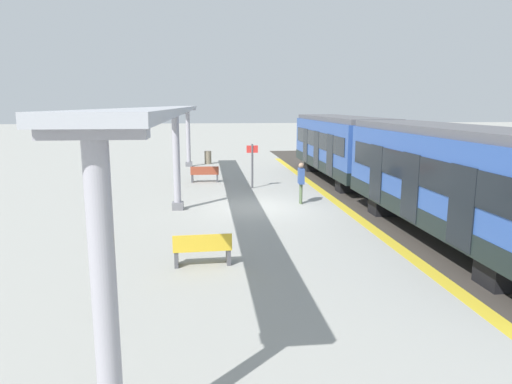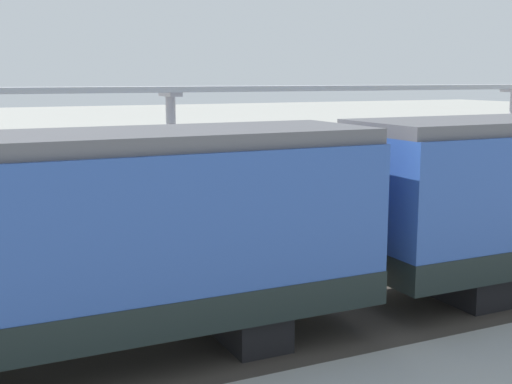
# 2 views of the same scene
# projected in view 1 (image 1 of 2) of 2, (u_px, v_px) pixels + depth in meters

# --- Properties ---
(ground_plane) EXTENTS (176.00, 176.00, 0.00)m
(ground_plane) POSITION_uv_depth(u_px,v_px,m) (258.00, 207.00, 18.83)
(ground_plane) COLOR #969690
(tactile_edge_strip) EXTENTS (0.41, 34.25, 0.01)m
(tactile_edge_strip) POSITION_uv_depth(u_px,v_px,m) (341.00, 205.00, 19.20)
(tactile_edge_strip) COLOR gold
(tactile_edge_strip) RESTS_ON ground
(trackbed) EXTENTS (3.20, 46.25, 0.01)m
(trackbed) POSITION_uv_depth(u_px,v_px,m) (382.00, 204.00, 19.39)
(trackbed) COLOR #38332D
(trackbed) RESTS_ON ground
(train_near_carriage) EXTENTS (2.65, 11.23, 3.48)m
(train_near_carriage) POSITION_uv_depth(u_px,v_px,m) (340.00, 147.00, 25.39)
(train_near_carriage) COLOR #2B4D99
(train_near_carriage) RESTS_ON ground
(train_far_carriage) EXTENTS (2.65, 11.23, 3.48)m
(train_far_carriage) POSITION_uv_depth(u_px,v_px,m) (452.00, 182.00, 13.86)
(train_far_carriage) COLOR #2B4D99
(train_far_carriage) RESTS_ON ground
(canopy_pillar_nearest) EXTENTS (1.10, 0.44, 3.86)m
(canopy_pillar_nearest) POSITION_uv_depth(u_px,v_px,m) (188.00, 137.00, 30.98)
(canopy_pillar_nearest) COLOR slate
(canopy_pillar_nearest) RESTS_ON ground
(canopy_pillar_second) EXTENTS (1.10, 0.44, 3.86)m
(canopy_pillar_second) POSITION_uv_depth(u_px,v_px,m) (176.00, 161.00, 18.05)
(canopy_pillar_second) COLOR slate
(canopy_pillar_second) RESTS_ON ground
(canopy_pillar_third) EXTENTS (1.10, 0.44, 3.86)m
(canopy_pillar_third) POSITION_uv_depth(u_px,v_px,m) (105.00, 301.00, 5.11)
(canopy_pillar_third) COLOR slate
(canopy_pillar_third) RESTS_ON ground
(canopy_beam) EXTENTS (1.20, 27.29, 0.16)m
(canopy_beam) POSITION_uv_depth(u_px,v_px,m) (175.00, 109.00, 17.68)
(canopy_beam) COLOR #A8AAB2
(canopy_beam) RESTS_ON canopy_pillar_nearest
(bench_near_end) EXTENTS (1.52, 0.50, 0.86)m
(bench_near_end) POSITION_uv_depth(u_px,v_px,m) (202.00, 249.00, 11.89)
(bench_near_end) COLOR gold
(bench_near_end) RESTS_ON ground
(bench_mid_platform) EXTENTS (1.51, 0.48, 0.86)m
(bench_mid_platform) POSITION_uv_depth(u_px,v_px,m) (205.00, 174.00, 24.84)
(bench_mid_platform) COLOR brown
(bench_mid_platform) RESTS_ON ground
(trash_bin) EXTENTS (0.48, 0.48, 0.90)m
(trash_bin) POSITION_uv_depth(u_px,v_px,m) (208.00, 157.00, 32.57)
(trash_bin) COLOR #786C57
(trash_bin) RESTS_ON ground
(platform_info_sign) EXTENTS (0.56, 0.10, 2.20)m
(platform_info_sign) POSITION_uv_depth(u_px,v_px,m) (252.00, 162.00, 22.88)
(platform_info_sign) COLOR #4C4C51
(platform_info_sign) RESTS_ON ground
(passenger_waiting_near_edge) EXTENTS (0.25, 0.51, 1.73)m
(passenger_waiting_near_edge) POSITION_uv_depth(u_px,v_px,m) (301.00, 178.00, 19.30)
(passenger_waiting_near_edge) COLOR #4F6241
(passenger_waiting_near_edge) RESTS_ON ground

